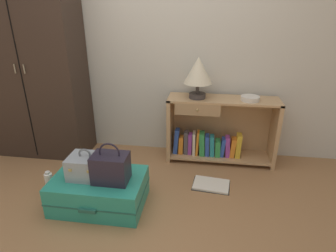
{
  "coord_description": "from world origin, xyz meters",
  "views": [
    {
      "loc": [
        0.62,
        -1.59,
        1.6
      ],
      "look_at": [
        0.27,
        0.84,
        0.55
      ],
      "focal_mm": 30.38,
      "sensor_mm": 36.0,
      "label": 1
    }
  ],
  "objects_px": {
    "bookshelf": "(217,132)",
    "handbag": "(111,168)",
    "table_lamp": "(198,72)",
    "bowl": "(250,98)",
    "suitcase_large": "(100,191)",
    "open_book_on_floor": "(211,185)",
    "wardrobe": "(33,64)",
    "bottle": "(49,182)",
    "train_case": "(86,166)"
  },
  "relations": [
    {
      "from": "wardrobe",
      "to": "suitcase_large",
      "type": "height_order",
      "value": "wardrobe"
    },
    {
      "from": "suitcase_large",
      "to": "bottle",
      "type": "bearing_deg",
      "value": 169.19
    },
    {
      "from": "handbag",
      "to": "bottle",
      "type": "height_order",
      "value": "handbag"
    },
    {
      "from": "bookshelf",
      "to": "suitcase_large",
      "type": "height_order",
      "value": "bookshelf"
    },
    {
      "from": "wardrobe",
      "to": "bowl",
      "type": "height_order",
      "value": "wardrobe"
    },
    {
      "from": "wardrobe",
      "to": "bottle",
      "type": "height_order",
      "value": "wardrobe"
    },
    {
      "from": "bowl",
      "to": "suitcase_large",
      "type": "bearing_deg",
      "value": -145.14
    },
    {
      "from": "bookshelf",
      "to": "handbag",
      "type": "distance_m",
      "value": 1.3
    },
    {
      "from": "train_case",
      "to": "table_lamp",
      "type": "bearing_deg",
      "value": 46.63
    },
    {
      "from": "bowl",
      "to": "open_book_on_floor",
      "type": "height_order",
      "value": "bowl"
    },
    {
      "from": "wardrobe",
      "to": "suitcase_large",
      "type": "distance_m",
      "value": 1.59
    },
    {
      "from": "bottle",
      "to": "open_book_on_floor",
      "type": "bearing_deg",
      "value": 11.86
    },
    {
      "from": "open_book_on_floor",
      "to": "table_lamp",
      "type": "bearing_deg",
      "value": 110.37
    },
    {
      "from": "bottle",
      "to": "open_book_on_floor",
      "type": "height_order",
      "value": "bottle"
    },
    {
      "from": "table_lamp",
      "to": "handbag",
      "type": "bearing_deg",
      "value": -123.89
    },
    {
      "from": "train_case",
      "to": "handbag",
      "type": "xyz_separation_m",
      "value": [
        0.23,
        -0.03,
        0.03
      ]
    },
    {
      "from": "suitcase_large",
      "to": "train_case",
      "type": "xyz_separation_m",
      "value": [
        -0.1,
        0.0,
        0.23
      ]
    },
    {
      "from": "bookshelf",
      "to": "handbag",
      "type": "height_order",
      "value": "bookshelf"
    },
    {
      "from": "wardrobe",
      "to": "bookshelf",
      "type": "relative_size",
      "value": 1.78
    },
    {
      "from": "handbag",
      "to": "bottle",
      "type": "xyz_separation_m",
      "value": [
        -0.65,
        0.13,
        -0.29
      ]
    },
    {
      "from": "table_lamp",
      "to": "bottle",
      "type": "distance_m",
      "value": 1.76
    },
    {
      "from": "table_lamp",
      "to": "handbag",
      "type": "distance_m",
      "value": 1.28
    },
    {
      "from": "table_lamp",
      "to": "wardrobe",
      "type": "bearing_deg",
      "value": -178.87
    },
    {
      "from": "suitcase_large",
      "to": "open_book_on_floor",
      "type": "bearing_deg",
      "value": 23.26
    },
    {
      "from": "bowl",
      "to": "suitcase_large",
      "type": "relative_size",
      "value": 0.24
    },
    {
      "from": "wardrobe",
      "to": "train_case",
      "type": "height_order",
      "value": "wardrobe"
    },
    {
      "from": "suitcase_large",
      "to": "open_book_on_floor",
      "type": "relative_size",
      "value": 2.07
    },
    {
      "from": "bottle",
      "to": "open_book_on_floor",
      "type": "relative_size",
      "value": 0.58
    },
    {
      "from": "train_case",
      "to": "handbag",
      "type": "distance_m",
      "value": 0.23
    },
    {
      "from": "wardrobe",
      "to": "open_book_on_floor",
      "type": "distance_m",
      "value": 2.23
    },
    {
      "from": "table_lamp",
      "to": "open_book_on_floor",
      "type": "height_order",
      "value": "table_lamp"
    },
    {
      "from": "suitcase_large",
      "to": "table_lamp",
      "type": "bearing_deg",
      "value": 50.11
    },
    {
      "from": "handbag",
      "to": "bowl",
      "type": "bearing_deg",
      "value": 38.66
    },
    {
      "from": "table_lamp",
      "to": "train_case",
      "type": "relative_size",
      "value": 1.53
    },
    {
      "from": "bottle",
      "to": "handbag",
      "type": "bearing_deg",
      "value": -11.27
    },
    {
      "from": "wardrobe",
      "to": "train_case",
      "type": "xyz_separation_m",
      "value": [
        0.88,
        -0.88,
        -0.65
      ]
    },
    {
      "from": "bookshelf",
      "to": "table_lamp",
      "type": "height_order",
      "value": "table_lamp"
    },
    {
      "from": "bookshelf",
      "to": "open_book_on_floor",
      "type": "height_order",
      "value": "bookshelf"
    },
    {
      "from": "wardrobe",
      "to": "handbag",
      "type": "xyz_separation_m",
      "value": [
        1.11,
        -0.91,
        -0.62
      ]
    },
    {
      "from": "bowl",
      "to": "train_case",
      "type": "height_order",
      "value": "bowl"
    },
    {
      "from": "table_lamp",
      "to": "bowl",
      "type": "bearing_deg",
      "value": -1.45
    },
    {
      "from": "bowl",
      "to": "train_case",
      "type": "bearing_deg",
      "value": -147.15
    },
    {
      "from": "handbag",
      "to": "bottle",
      "type": "bearing_deg",
      "value": 168.73
    },
    {
      "from": "bookshelf",
      "to": "train_case",
      "type": "height_order",
      "value": "bookshelf"
    },
    {
      "from": "train_case",
      "to": "bottle",
      "type": "distance_m",
      "value": 0.51
    },
    {
      "from": "table_lamp",
      "to": "bottle",
      "type": "relative_size",
      "value": 1.95
    },
    {
      "from": "open_book_on_floor",
      "to": "bottle",
      "type": "bearing_deg",
      "value": -168.14
    },
    {
      "from": "bookshelf",
      "to": "handbag",
      "type": "bearing_deg",
      "value": -131.46
    },
    {
      "from": "wardrobe",
      "to": "bottle",
      "type": "bearing_deg",
      "value": -59.56
    },
    {
      "from": "bowl",
      "to": "bottle",
      "type": "bearing_deg",
      "value": -156.18
    }
  ]
}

